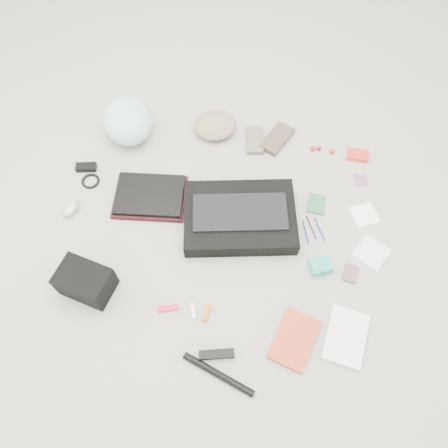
# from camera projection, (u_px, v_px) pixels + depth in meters

# --- Properties ---
(ground_plane) EXTENTS (4.00, 4.00, 0.00)m
(ground_plane) POSITION_uv_depth(u_px,v_px,m) (224.00, 229.00, 2.06)
(ground_plane) COLOR gray
(messenger_bag) EXTENTS (0.57, 0.45, 0.09)m
(messenger_bag) POSITION_uv_depth(u_px,v_px,m) (240.00, 217.00, 2.04)
(messenger_bag) COLOR black
(messenger_bag) RESTS_ON ground_plane
(bag_flap) EXTENTS (0.46, 0.27, 0.01)m
(bag_flap) POSITION_uv_depth(u_px,v_px,m) (240.00, 212.00, 2.00)
(bag_flap) COLOR black
(bag_flap) RESTS_ON messenger_bag
(laptop_sleeve) EXTENTS (0.37, 0.29, 0.02)m
(laptop_sleeve) POSITION_uv_depth(u_px,v_px,m) (150.00, 197.00, 2.13)
(laptop_sleeve) COLOR black
(laptop_sleeve) RESTS_ON ground_plane
(laptop) EXTENTS (0.34, 0.26, 0.02)m
(laptop) POSITION_uv_depth(u_px,v_px,m) (150.00, 195.00, 2.11)
(laptop) COLOR black
(laptop) RESTS_ON laptop_sleeve
(bike_helmet) EXTENTS (0.35, 0.38, 0.19)m
(bike_helmet) POSITION_uv_depth(u_px,v_px,m) (128.00, 121.00, 2.26)
(bike_helmet) COLOR #B6F5F4
(bike_helmet) RESTS_ON ground_plane
(beanie) EXTENTS (0.28, 0.27, 0.08)m
(beanie) POSITION_uv_depth(u_px,v_px,m) (215.00, 125.00, 2.32)
(beanie) COLOR gray
(beanie) RESTS_ON ground_plane
(mitten_left) EXTENTS (0.11, 0.18, 0.03)m
(mitten_left) POSITION_uv_depth(u_px,v_px,m) (255.00, 140.00, 2.30)
(mitten_left) COLOR #6B6055
(mitten_left) RESTS_ON ground_plane
(mitten_right) EXTENTS (0.18, 0.23, 0.03)m
(mitten_right) POSITION_uv_depth(u_px,v_px,m) (277.00, 139.00, 2.30)
(mitten_right) COLOR brown
(mitten_right) RESTS_ON ground_plane
(power_brick) EXTENTS (0.11, 0.06, 0.03)m
(power_brick) POSITION_uv_depth(u_px,v_px,m) (86.00, 167.00, 2.22)
(power_brick) COLOR black
(power_brick) RESTS_ON ground_plane
(cable_coil) EXTENTS (0.10, 0.10, 0.01)m
(cable_coil) POSITION_uv_depth(u_px,v_px,m) (91.00, 181.00, 2.18)
(cable_coil) COLOR black
(cable_coil) RESTS_ON ground_plane
(mouse) EXTENTS (0.08, 0.11, 0.04)m
(mouse) POSITION_uv_depth(u_px,v_px,m) (71.00, 208.00, 2.09)
(mouse) COLOR #A2A2A2
(mouse) RESTS_ON ground_plane
(camera_bag) EXTENTS (0.25, 0.20, 0.14)m
(camera_bag) POSITION_uv_depth(u_px,v_px,m) (86.00, 282.00, 1.86)
(camera_bag) COLOR black
(camera_bag) RESTS_ON ground_plane
(multitool) EXTENTS (0.09, 0.05, 0.01)m
(multitool) POSITION_uv_depth(u_px,v_px,m) (168.00, 308.00, 1.87)
(multitool) COLOR red
(multitool) RESTS_ON ground_plane
(toiletry_tube_white) EXTENTS (0.04, 0.07, 0.02)m
(toiletry_tube_white) POSITION_uv_depth(u_px,v_px,m) (193.00, 311.00, 1.86)
(toiletry_tube_white) COLOR white
(toiletry_tube_white) RESTS_ON ground_plane
(toiletry_tube_orange) EXTENTS (0.03, 0.07, 0.02)m
(toiletry_tube_orange) POSITION_uv_depth(u_px,v_px,m) (207.00, 313.00, 1.85)
(toiletry_tube_orange) COLOR orange
(toiletry_tube_orange) RESTS_ON ground_plane
(u_lock) EXTENTS (0.15, 0.07, 0.03)m
(u_lock) POSITION_uv_depth(u_px,v_px,m) (217.00, 354.00, 1.76)
(u_lock) COLOR black
(u_lock) RESTS_ON ground_plane
(bike_pump) EXTENTS (0.30, 0.14, 0.03)m
(bike_pump) POSITION_uv_depth(u_px,v_px,m) (218.00, 374.00, 1.73)
(bike_pump) COLOR black
(bike_pump) RESTS_ON ground_plane
(book_red) EXTENTS (0.22, 0.27, 0.02)m
(book_red) POSITION_uv_depth(u_px,v_px,m) (294.00, 339.00, 1.80)
(book_red) COLOR #D84828
(book_red) RESTS_ON ground_plane
(book_white) EXTENTS (0.20, 0.26, 0.02)m
(book_white) POSITION_uv_depth(u_px,v_px,m) (346.00, 337.00, 1.80)
(book_white) COLOR white
(book_white) RESTS_ON ground_plane
(notepad) EXTENTS (0.09, 0.11, 0.01)m
(notepad) POSITION_uv_depth(u_px,v_px,m) (316.00, 204.00, 2.12)
(notepad) COLOR #2E623C
(notepad) RESTS_ON ground_plane
(pen_blue) EXTENTS (0.04, 0.12, 0.01)m
(pen_blue) POSITION_uv_depth(u_px,v_px,m) (306.00, 232.00, 2.05)
(pen_blue) COLOR #101C96
(pen_blue) RESTS_ON ground_plane
(pen_black) EXTENTS (0.06, 0.12, 0.01)m
(pen_black) POSITION_uv_depth(u_px,v_px,m) (311.00, 227.00, 2.06)
(pen_black) COLOR black
(pen_black) RESTS_ON ground_plane
(pen_navy) EXTENTS (0.06, 0.12, 0.01)m
(pen_navy) POSITION_uv_depth(u_px,v_px,m) (320.00, 229.00, 2.05)
(pen_navy) COLOR navy
(pen_navy) RESTS_ON ground_plane
(accordion_wallet) EXTENTS (0.11, 0.10, 0.05)m
(accordion_wallet) POSITION_uv_depth(u_px,v_px,m) (320.00, 266.00, 1.94)
(accordion_wallet) COLOR #1FAC9B
(accordion_wallet) RESTS_ON ground_plane
(card_deck) EXTENTS (0.07, 0.09, 0.02)m
(card_deck) POSITION_uv_depth(u_px,v_px,m) (350.00, 273.00, 1.94)
(card_deck) COLOR #794D5E
(card_deck) RESTS_ON ground_plane
(napkin_top) EXTENTS (0.15, 0.15, 0.01)m
(napkin_top) POSITION_uv_depth(u_px,v_px,m) (365.00, 215.00, 2.09)
(napkin_top) COLOR white
(napkin_top) RESTS_ON ground_plane
(napkin_bottom) EXTENTS (0.19, 0.19, 0.01)m
(napkin_bottom) POSITION_uv_depth(u_px,v_px,m) (371.00, 253.00, 2.00)
(napkin_bottom) COLOR white
(napkin_bottom) RESTS_ON ground_plane
(lollipop_a) EXTENTS (0.04, 0.04, 0.03)m
(lollipop_a) POSITION_uv_depth(u_px,v_px,m) (313.00, 148.00, 2.27)
(lollipop_a) COLOR #B42919
(lollipop_a) RESTS_ON ground_plane
(lollipop_b) EXTENTS (0.03, 0.03, 0.02)m
(lollipop_b) POSITION_uv_depth(u_px,v_px,m) (319.00, 148.00, 2.28)
(lollipop_b) COLOR #AA0A1F
(lollipop_b) RESTS_ON ground_plane
(lollipop_c) EXTENTS (0.03, 0.03, 0.03)m
(lollipop_c) POSITION_uv_depth(u_px,v_px,m) (332.00, 151.00, 2.27)
(lollipop_c) COLOR #B73014
(lollipop_c) RESTS_ON ground_plane
(altoids_tin) EXTENTS (0.11, 0.07, 0.02)m
(altoids_tin) POSITION_uv_depth(u_px,v_px,m) (358.00, 155.00, 2.26)
(altoids_tin) COLOR red
(altoids_tin) RESTS_ON ground_plane
(stamp_sheet) EXTENTS (0.06, 0.07, 0.00)m
(stamp_sheet) POSITION_uv_depth(u_px,v_px,m) (361.00, 180.00, 2.19)
(stamp_sheet) COLOR #8D5B76
(stamp_sheet) RESTS_ON ground_plane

